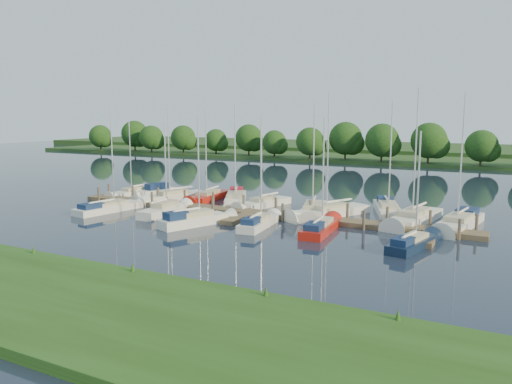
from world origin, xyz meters
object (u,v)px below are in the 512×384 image
at_px(dock, 250,214).
at_px(sailboat_n_5, 263,204).
at_px(motorboat, 156,192).
at_px(sailboat_n_0, 133,193).
at_px(sailboat_s_2, 195,221).

bearing_deg(dock, sailboat_n_5, 102.41).
bearing_deg(sailboat_n_5, motorboat, 9.26).
relative_size(sailboat_n_0, motorboat, 1.59).
relative_size(motorboat, sailboat_n_5, 0.58).
distance_m(sailboat_n_0, sailboat_n_5, 16.66).
xyz_separation_m(sailboat_n_5, sailboat_s_2, (-1.26, -10.32, 0.08)).
relative_size(dock, motorboat, 7.16).
bearing_deg(sailboat_s_2, dock, 88.79).
distance_m(dock, sailboat_n_0, 18.31).
relative_size(motorboat, sailboat_s_2, 0.59).
relative_size(sailboat_n_0, sailboat_n_5, 0.92).
relative_size(dock, sailboat_s_2, 4.21).
bearing_deg(sailboat_n_0, sailboat_n_5, -172.18).
xyz_separation_m(motorboat, sailboat_s_2, (13.46, -11.62, 0.00)).
bearing_deg(sailboat_n_0, sailboat_s_2, 153.65).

